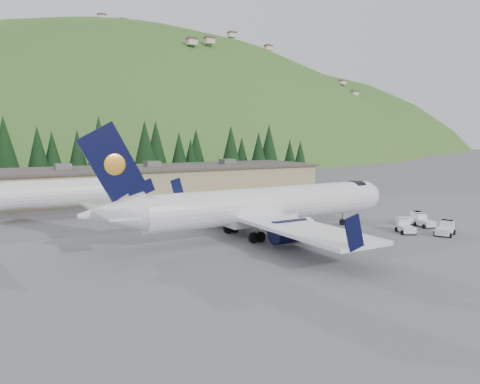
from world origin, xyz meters
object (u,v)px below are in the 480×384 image
baggage_tug_b (412,219)px  baggage_tug_d (405,227)px  baggage_tug_c (423,221)px  baggage_tug_a (445,229)px  airliner (259,206)px  terminal_building (125,182)px  ramp_worker (354,224)px

baggage_tug_b → baggage_tug_d: 5.29m
baggage_tug_b → baggage_tug_c: (0.22, -1.46, -0.06)m
baggage_tug_a → baggage_tug_c: 4.75m
airliner → baggage_tug_b: airliner is taller
baggage_tug_a → baggage_tug_c: size_ratio=1.08×
terminal_building → ramp_worker: (14.15, -41.48, -1.72)m
baggage_tug_d → airliner: bearing=94.3°
airliner → terminal_building: airliner is taller
terminal_building → baggage_tug_d: bearing=-67.0°
baggage_tug_a → baggage_tug_d: 4.10m
baggage_tug_c → baggage_tug_d: 4.87m
airliner → baggage_tug_c: airliner is taller
ramp_worker → terminal_building: bearing=-70.6°
baggage_tug_b → baggage_tug_c: 1.47m
baggage_tug_a → ramp_worker: 9.60m
airliner → baggage_tug_a: airliner is taller
baggage_tug_a → baggage_tug_c: baggage_tug_a is taller
ramp_worker → baggage_tug_a: bearing=142.3°
ramp_worker → baggage_tug_d: bearing=148.2°
terminal_building → ramp_worker: 43.86m
airliner → baggage_tug_a: 20.21m
terminal_building → baggage_tug_d: terminal_building is taller
baggage_tug_b → terminal_building: size_ratio=0.05×
baggage_tug_d → baggage_tug_c: bearing=-45.3°
baggage_tug_c → terminal_building: size_ratio=0.04×
baggage_tug_b → baggage_tug_c: bearing=-65.7°
baggage_tug_c → airliner: bearing=90.7°
baggage_tug_b → baggage_tug_a: bearing=-89.7°
baggage_tug_d → ramp_worker: 5.57m
baggage_tug_a → ramp_worker: size_ratio=1.77×
baggage_tug_a → ramp_worker: (-7.54, 5.94, 0.22)m
airliner → baggage_tug_d: size_ratio=11.84×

